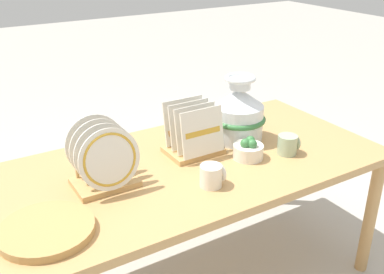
% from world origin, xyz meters
% --- Properties ---
extents(display_table, '(1.60, 0.80, 0.63)m').
position_xyz_m(display_table, '(0.00, 0.00, 0.57)').
color(display_table, tan).
rests_on(display_table, ground_plane).
extents(ceramic_vase, '(0.24, 0.24, 0.30)m').
position_xyz_m(ceramic_vase, '(0.29, 0.08, 0.76)').
color(ceramic_vase, silver).
rests_on(ceramic_vase, display_table).
extents(dish_rack_round_plates, '(0.23, 0.19, 0.25)m').
position_xyz_m(dish_rack_round_plates, '(-0.37, -0.00, 0.73)').
color(dish_rack_round_plates, tan).
rests_on(dish_rack_round_plates, display_table).
extents(dish_rack_square_plates, '(0.23, 0.18, 0.22)m').
position_xyz_m(dish_rack_square_plates, '(0.05, 0.07, 0.71)').
color(dish_rack_square_plates, tan).
rests_on(dish_rack_square_plates, display_table).
extents(wicker_charger_stack, '(0.30, 0.30, 0.03)m').
position_xyz_m(wicker_charger_stack, '(-0.64, -0.18, 0.65)').
color(wicker_charger_stack, tan).
rests_on(wicker_charger_stack, display_table).
extents(mug_sage_glaze, '(0.09, 0.08, 0.08)m').
position_xyz_m(mug_sage_glaze, '(0.39, -0.15, 0.67)').
color(mug_sage_glaze, '#9EB28E').
rests_on(mug_sage_glaze, display_table).
extents(mug_cream_glaze, '(0.09, 0.08, 0.08)m').
position_xyz_m(mug_cream_glaze, '(-0.04, -0.20, 0.67)').
color(mug_cream_glaze, silver).
rests_on(mug_cream_glaze, display_table).
extents(fruit_bowl, '(0.13, 0.13, 0.09)m').
position_xyz_m(fruit_bowl, '(0.22, -0.09, 0.67)').
color(fruit_bowl, silver).
rests_on(fruit_bowl, display_table).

